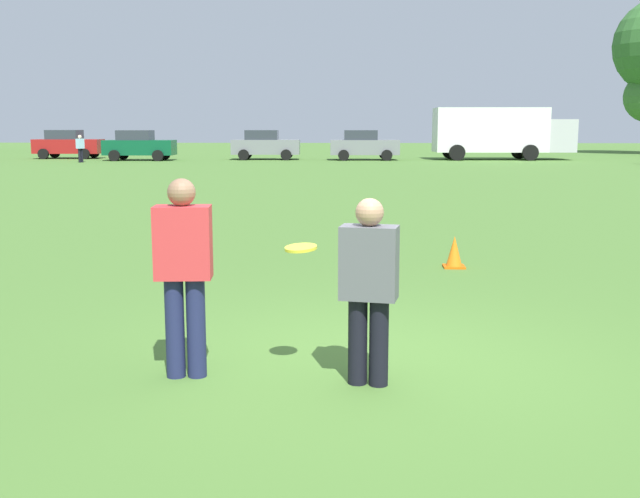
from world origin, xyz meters
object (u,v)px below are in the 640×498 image
(parked_car_near_right, at_px, (364,145))
(player_defender, at_px, (369,282))
(player_thrower, at_px, (184,267))
(traffic_cone, at_px, (454,252))
(box_truck, at_px, (500,131))
(frisbee, at_px, (301,248))
(parked_car_mid_right, at_px, (265,145))
(bystander_field_marshal, at_px, (80,147))
(parked_car_center, at_px, (139,145))
(parked_car_mid_left, at_px, (68,144))

(parked_car_near_right, bearing_deg, player_defender, -90.87)
(player_thrower, height_order, parked_car_near_right, parked_car_near_right)
(traffic_cone, height_order, box_truck, box_truck)
(player_defender, bearing_deg, frisbee, 163.87)
(box_truck, bearing_deg, parked_car_near_right, -174.12)
(parked_car_near_right, bearing_deg, parked_car_mid_right, 176.11)
(player_thrower, xyz_separation_m, traffic_cone, (2.95, 5.10, -0.72))
(bystander_field_marshal, bearing_deg, frisbee, -67.64)
(player_defender, bearing_deg, bystander_field_marshal, 113.01)
(parked_car_center, distance_m, parked_car_near_right, 13.73)
(traffic_cone, bearing_deg, box_truck, 78.12)
(parked_car_mid_right, xyz_separation_m, bystander_field_marshal, (-10.20, -4.14, -0.04))
(parked_car_mid_left, xyz_separation_m, parked_car_center, (5.31, -2.44, 0.00))
(parked_car_center, distance_m, box_truck, 22.23)
(player_thrower, distance_m, bystander_field_marshal, 39.50)
(player_thrower, bearing_deg, player_defender, -4.87)
(player_defender, relative_size, box_truck, 0.18)
(parked_car_mid_left, height_order, parked_car_center, same)
(player_thrower, relative_size, player_defender, 1.09)
(traffic_cone, xyz_separation_m, parked_car_near_right, (-0.79, 35.48, 0.69))
(parked_car_center, xyz_separation_m, bystander_field_marshal, (-2.64, -2.71, -0.04))
(player_thrower, height_order, frisbee, player_thrower)
(player_thrower, height_order, parked_car_center, parked_car_center)
(parked_car_near_right, xyz_separation_m, box_truck, (8.44, 0.87, 0.83))
(parked_car_mid_left, xyz_separation_m, box_truck, (27.44, -0.56, 0.83))
(player_defender, relative_size, parked_car_center, 0.36)
(player_defender, relative_size, parked_car_near_right, 0.36)
(bystander_field_marshal, bearing_deg, parked_car_near_right, 12.83)
(player_thrower, height_order, bystander_field_marshal, player_thrower)
(player_thrower, height_order, player_defender, player_thrower)
(traffic_cone, xyz_separation_m, bystander_field_marshal, (-17.13, 31.76, 0.66))
(box_truck, distance_m, bystander_field_marshal, 25.21)
(player_defender, height_order, box_truck, box_truck)
(player_thrower, distance_m, parked_car_near_right, 40.64)
(parked_car_center, xyz_separation_m, box_truck, (22.13, 1.88, 0.83))
(parked_car_center, bearing_deg, box_truck, 4.86)
(parked_car_near_right, distance_m, bystander_field_marshal, 16.75)
(player_defender, xyz_separation_m, bystander_field_marshal, (-15.72, 37.00, 0.02))
(parked_car_center, relative_size, parked_car_near_right, 1.00)
(player_thrower, relative_size, bystander_field_marshal, 1.08)
(player_defender, relative_size, bystander_field_marshal, 0.99)
(frisbee, xyz_separation_m, parked_car_mid_left, (-17.82, 41.98, -0.19))
(parked_car_center, height_order, parked_car_near_right, same)
(player_defender, xyz_separation_m, traffic_cone, (1.41, 5.23, -0.64))
(player_defender, xyz_separation_m, parked_car_near_right, (0.61, 40.72, 0.06))
(frisbee, bearing_deg, traffic_cone, 68.75)
(bystander_field_marshal, bearing_deg, parked_car_center, 45.70)
(player_defender, xyz_separation_m, frisbee, (-0.56, 0.16, 0.25))
(parked_car_mid_left, bearing_deg, parked_car_center, -24.69)
(frisbee, bearing_deg, bystander_field_marshal, 112.36)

